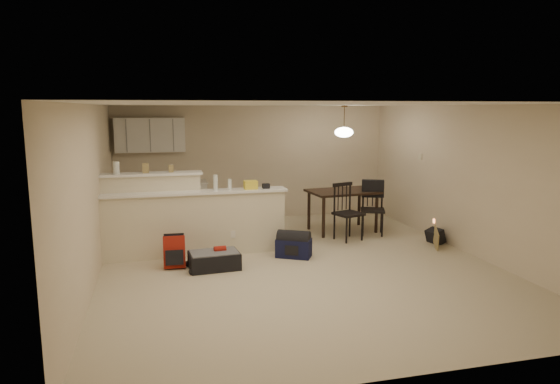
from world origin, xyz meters
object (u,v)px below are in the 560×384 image
object	(u,v)px
dining_table	(343,195)
navy_duffel	(294,248)
black_daypack	(435,236)
pendant_lamp	(344,132)
dining_chair_near	(349,212)
dining_chair_far	(373,209)
red_backpack	(174,252)
suitcase	(214,261)

from	to	relation	value
dining_table	navy_duffel	world-z (taller)	dining_table
navy_duffel	black_daypack	size ratio (longest dim) A/B	1.93
pendant_lamp	dining_chair_near	bearing A→B (deg)	-101.65
pendant_lamp	navy_duffel	distance (m)	2.75
dining_chair_far	red_backpack	world-z (taller)	dining_chair_far
dining_chair_far	navy_duffel	xyz separation A→B (m)	(-1.90, -1.08, -0.36)
suitcase	dining_chair_near	bearing A→B (deg)	18.36
pendant_lamp	navy_duffel	bearing A→B (deg)	-133.91
dining_table	black_daypack	distance (m)	1.94
suitcase	red_backpack	bearing A→B (deg)	155.40
dining_table	suitcase	bearing A→B (deg)	-153.17
suitcase	black_daypack	distance (m)	4.13
pendant_lamp	navy_duffel	xyz separation A→B (m)	(-1.42, -1.48, -1.84)
pendant_lamp	red_backpack	world-z (taller)	pendant_lamp
pendant_lamp	dining_chair_near	distance (m)	1.61
black_daypack	dining_table	bearing A→B (deg)	33.04
dining_chair_near	suitcase	size ratio (longest dim) A/B	1.41
dining_table	dining_chair_near	size ratio (longest dim) A/B	1.32
dining_table	black_daypack	bearing A→B (deg)	-49.84
pendant_lamp	suitcase	size ratio (longest dim) A/B	0.82
pendant_lamp	dining_table	bearing A→B (deg)	135.00
pendant_lamp	dining_chair_near	xyz separation A→B (m)	(-0.14, -0.67, -1.46)
navy_duffel	red_backpack	bearing A→B (deg)	-149.02
red_backpack	navy_duffel	distance (m)	1.95
black_daypack	dining_chair_far	bearing A→B (deg)	31.26
dining_table	red_backpack	world-z (taller)	dining_table
pendant_lamp	red_backpack	size ratio (longest dim) A/B	1.25
pendant_lamp	dining_chair_far	xyz separation A→B (m)	(0.47, -0.40, -1.47)
red_backpack	dining_table	bearing A→B (deg)	26.99
pendant_lamp	dining_chair_near	size ratio (longest dim) A/B	0.58
dining_table	navy_duffel	distance (m)	2.13
dining_chair_near	suitcase	distance (m)	2.89
dining_chair_near	suitcase	xyz separation A→B (m)	(-2.64, -1.10, -0.40)
dining_chair_near	dining_chair_far	size ratio (longest dim) A/B	1.03
dining_table	dining_chair_far	distance (m)	0.66
navy_duffel	black_daypack	bearing A→B (deg)	32.92
dining_chair_near	dining_chair_far	xyz separation A→B (m)	(0.61, 0.27, -0.02)
dining_chair_far	suitcase	size ratio (longest dim) A/B	1.37
dining_chair_far	suitcase	world-z (taller)	dining_chair_far
black_daypack	pendant_lamp	bearing A→B (deg)	33.04
pendant_lamp	dining_chair_far	bearing A→B (deg)	-40.63
dining_table	black_daypack	size ratio (longest dim) A/B	4.80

